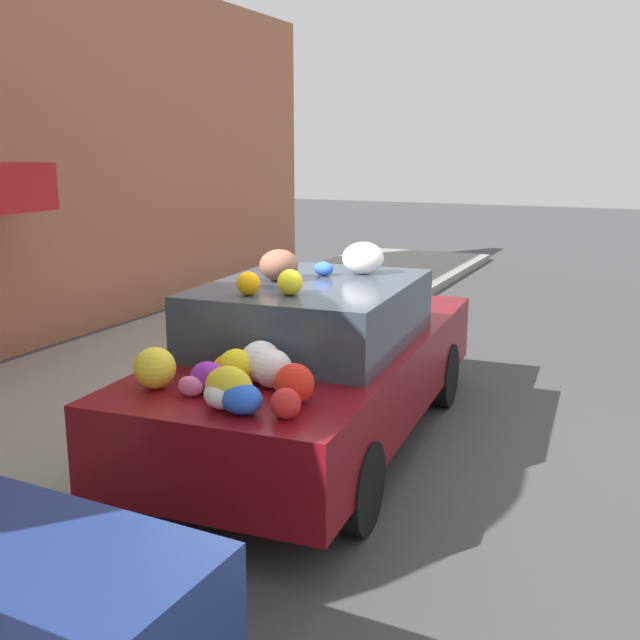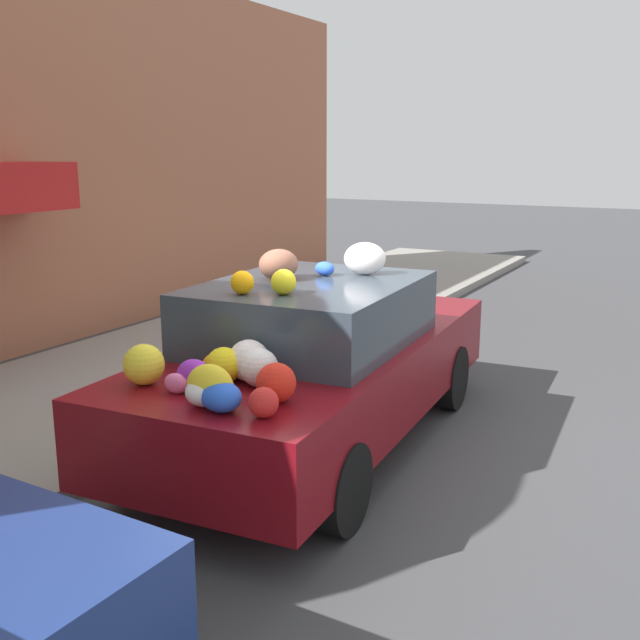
% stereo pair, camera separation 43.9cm
% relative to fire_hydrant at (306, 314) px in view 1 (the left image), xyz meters
% --- Properties ---
extents(ground_plane, '(60.00, 60.00, 0.00)m').
position_rel_fire_hydrant_xyz_m(ground_plane, '(-2.83, -1.54, -0.48)').
color(ground_plane, '#424244').
extents(sidewalk_curb, '(24.00, 3.20, 0.14)m').
position_rel_fire_hydrant_xyz_m(sidewalk_curb, '(-2.83, 1.16, -0.41)').
color(sidewalk_curb, gray).
rests_on(sidewalk_curb, ground).
extents(fire_hydrant, '(0.20, 0.20, 0.70)m').
position_rel_fire_hydrant_xyz_m(fire_hydrant, '(0.00, 0.00, 0.00)').
color(fire_hydrant, red).
rests_on(fire_hydrant, sidewalk_curb).
extents(art_car, '(4.64, 2.11, 1.80)m').
position_rel_fire_hydrant_xyz_m(art_car, '(-2.91, -1.52, 0.32)').
color(art_car, maroon).
rests_on(art_car, ground).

